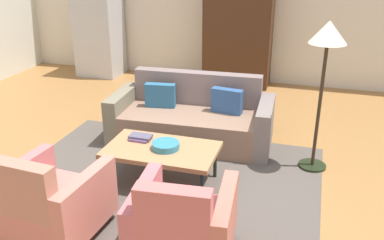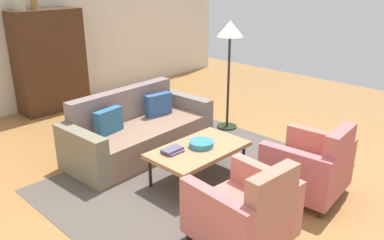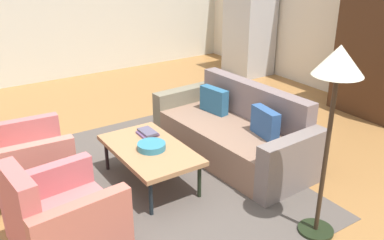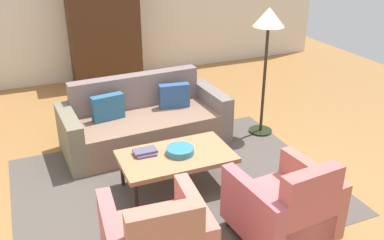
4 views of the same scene
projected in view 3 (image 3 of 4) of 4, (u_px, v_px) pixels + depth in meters
The scene contains 12 objects.
ground_plane at pixel (156, 188), 4.51m from camera, with size 10.86×10.86×0.00m, color #9D6C3A.
wall_left at pixel (29, 5), 7.44m from camera, with size 0.12×8.19×2.80m, color silver.
area_rug at pixel (155, 180), 4.65m from camera, with size 3.40×2.60×0.01m, color #534B45.
couch at pixel (236, 133), 5.12m from camera, with size 2.14×1.00×0.86m.
coffee_table at pixel (150, 151), 4.47m from camera, with size 1.20×0.70×0.43m.
armchair_left at pixel (23, 161), 4.36m from camera, with size 0.86×0.86×0.88m.
armchair_right at pixel (59, 220), 3.43m from camera, with size 0.87×0.87×0.88m.
fruit_bowl at pixel (152, 146), 4.40m from camera, with size 0.30×0.30×0.07m, color teal.
book_stack at pixel (148, 133), 4.75m from camera, with size 0.25×0.20×0.05m.
cabinet at pixel (379, 57), 6.10m from camera, with size 1.20×0.51×1.80m.
refrigerator at pixel (249, 27), 8.14m from camera, with size 0.80×0.73×1.85m.
floor_lamp at pixel (337, 80), 3.27m from camera, with size 0.40×0.40×1.72m.
Camera 3 is at (3.44, -1.81, 2.43)m, focal length 39.39 mm.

